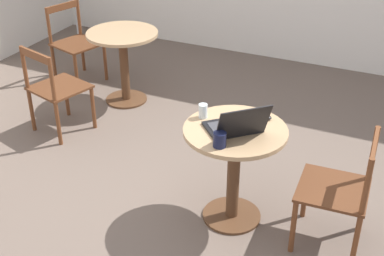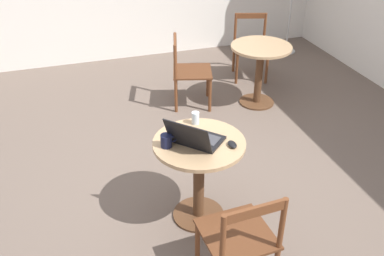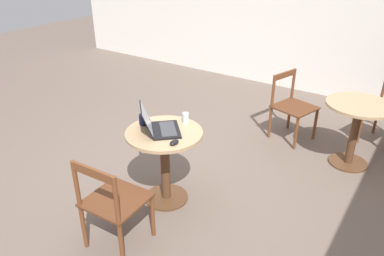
# 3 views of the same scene
# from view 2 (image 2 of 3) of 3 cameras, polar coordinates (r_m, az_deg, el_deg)

# --- Properties ---
(ground_plane) EXTENTS (16.00, 16.00, 0.00)m
(ground_plane) POSITION_cam_2_polar(r_m,az_deg,el_deg) (3.89, -2.96, -8.22)
(ground_plane) COLOR #66564C
(cafe_table_near) EXTENTS (0.70, 0.70, 0.73)m
(cafe_table_near) POSITION_cam_2_polar(r_m,az_deg,el_deg) (3.30, 0.93, -4.78)
(cafe_table_near) COLOR #51331E
(cafe_table_near) RESTS_ON ground_plane
(cafe_table_mid) EXTENTS (0.70, 0.70, 0.73)m
(cafe_table_mid) POSITION_cam_2_polar(r_m,az_deg,el_deg) (5.10, 9.06, 8.66)
(cafe_table_mid) COLOR #51331E
(cafe_table_mid) RESTS_ON ground_plane
(chair_near_front) EXTENTS (0.47, 0.47, 0.83)m
(chair_near_front) POSITION_cam_2_polar(r_m,az_deg,el_deg) (2.87, 6.38, -14.44)
(chair_near_front) COLOR brown
(chair_near_front) RESTS_ON ground_plane
(chair_mid_left) EXTENTS (0.55, 0.55, 0.83)m
(chair_mid_left) POSITION_cam_2_polar(r_m,az_deg,el_deg) (5.05, -0.44, 7.55)
(chair_mid_left) COLOR brown
(chair_mid_left) RESTS_ON ground_plane
(chair_mid_back) EXTENTS (0.56, 0.56, 0.83)m
(chair_mid_back) POSITION_cam_2_polar(r_m,az_deg,el_deg) (5.86, 7.81, 10.73)
(chair_mid_back) COLOR brown
(chair_mid_back) RESTS_ON ground_plane
(laptop) EXTENTS (0.48, 0.48, 0.25)m
(laptop) POSITION_cam_2_polar(r_m,az_deg,el_deg) (3.13, 0.42, -1.32)
(laptop) COLOR black
(laptop) RESTS_ON cafe_table_near
(mouse) EXTENTS (0.06, 0.10, 0.03)m
(mouse) POSITION_cam_2_polar(r_m,az_deg,el_deg) (3.14, 5.38, -2.18)
(mouse) COLOR black
(mouse) RESTS_ON cafe_table_near
(mug) EXTENTS (0.12, 0.08, 0.10)m
(mug) POSITION_cam_2_polar(r_m,az_deg,el_deg) (3.11, -3.41, -1.70)
(mug) COLOR #141938
(mug) RESTS_ON cafe_table_near
(drinking_glass) EXTENTS (0.06, 0.06, 0.10)m
(drinking_glass) POSITION_cam_2_polar(r_m,az_deg,el_deg) (3.38, 0.46, 1.34)
(drinking_glass) COLOR silver
(drinking_glass) RESTS_ON cafe_table_near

